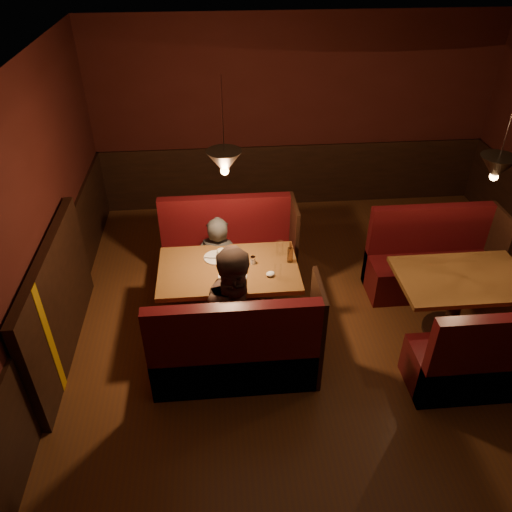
{
  "coord_description": "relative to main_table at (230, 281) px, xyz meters",
  "views": [
    {
      "loc": [
        -1.23,
        -3.72,
        4.01
      ],
      "look_at": [
        -0.84,
        0.64,
        0.95
      ],
      "focal_mm": 35.0,
      "sensor_mm": 36.0,
      "label": 1
    }
  ],
  "objects": [
    {
      "name": "room",
      "position": [
        0.84,
        -0.59,
        0.43
      ],
      "size": [
        6.02,
        7.02,
        2.92
      ],
      "color": "brown",
      "rests_on": "ground"
    },
    {
      "name": "main_table",
      "position": [
        0.0,
        0.0,
        0.0
      ],
      "size": [
        1.52,
        0.92,
        1.06
      ],
      "color": "brown",
      "rests_on": "ground"
    },
    {
      "name": "main_bench_far",
      "position": [
        0.02,
        0.86,
        -0.26
      ],
      "size": [
        1.67,
        0.6,
        1.14
      ],
      "color": "#4C080D",
      "rests_on": "ground"
    },
    {
      "name": "main_bench_near",
      "position": [
        0.02,
        -0.86,
        -0.26
      ],
      "size": [
        1.67,
        0.6,
        1.14
      ],
      "color": "#4C080D",
      "rests_on": "ground"
    },
    {
      "name": "second_table",
      "position": [
        2.48,
        -0.35,
        -0.04
      ],
      "size": [
        1.39,
        0.89,
        0.79
      ],
      "color": "brown",
      "rests_on": "ground"
    },
    {
      "name": "second_bench_far",
      "position": [
        2.51,
        0.48,
        -0.28
      ],
      "size": [
        1.54,
        0.58,
        1.1
      ],
      "color": "#4C080D",
      "rests_on": "ground"
    },
    {
      "name": "second_bench_near",
      "position": [
        2.51,
        -1.18,
        -0.28
      ],
      "size": [
        1.54,
        0.58,
        1.1
      ],
      "color": "#4C080D",
      "rests_on": "ground"
    },
    {
      "name": "diner_a",
      "position": [
        -0.12,
        0.56,
        0.11
      ],
      "size": [
        0.61,
        0.48,
        1.47
      ],
      "primitive_type": "imported",
      "rotation": [
        0.0,
        0.0,
        2.89
      ],
      "color": "#2E2E2E",
      "rests_on": "ground"
    },
    {
      "name": "diner_b",
      "position": [
        0.06,
        -0.55,
        0.25
      ],
      "size": [
        1.04,
        0.93,
        1.76
      ],
      "primitive_type": "imported",
      "rotation": [
        0.0,
        0.0,
        0.38
      ],
      "color": "#3F2C25",
      "rests_on": "ground"
    }
  ]
}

